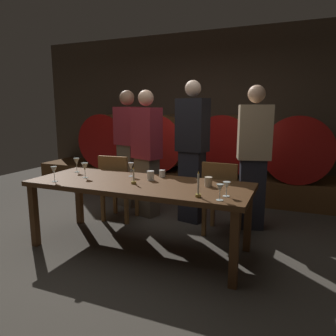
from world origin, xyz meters
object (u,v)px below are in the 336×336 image
Objects in this scene: cup_center at (162,173)px; cup_left at (151,176)px; guest_far_left at (128,148)px; candle_right at (198,190)px; wine_glass_far_left at (77,162)px; wine_glass_right at (220,189)px; guest_center_left at (147,153)px; wine_barrel_far_left at (115,140)px; guest_far_right at (253,157)px; wine_glass_center_right at (131,167)px; cup_right at (208,182)px; wine_barrel_far_right at (298,148)px; dining_table at (139,189)px; wine_barrel_center_left at (165,142)px; wine_glass_left at (54,171)px; wine_barrel_center_right at (227,145)px; guest_center_right at (192,151)px; candle_left at (134,179)px; wine_glass_far_right at (227,186)px; chair_right at (221,195)px; wine_glass_center_left at (85,167)px; chair_left at (117,185)px.

cup_left is at bearing -103.12° from cup_center.
guest_far_left is 7.63× the size of candle_right.
wine_glass_right is (1.85, -0.51, -0.02)m from wine_glass_far_left.
guest_far_left reaches higher than guest_center_left.
guest_far_right reaches higher than wine_barrel_far_left.
cup_right is (0.92, -0.12, -0.06)m from wine_glass_center_right.
wine_barrel_far_right is 0.43× the size of dining_table.
wine_barrel_center_left is 2.70m from wine_glass_left.
guest_center_right is (-0.16, -1.39, 0.05)m from wine_barrel_center_right.
candle_left is (0.71, -2.47, -0.12)m from wine_barrel_center_left.
wine_glass_right is 1.04m from cup_center.
guest_center_right reaches higher than guest_center_left.
wine_glass_right is (0.52, -2.71, -0.07)m from wine_barrel_center_right.
wine_glass_left is at bearing -159.35° from dining_table.
candle_right is (-0.77, -2.68, -0.10)m from wine_barrel_far_right.
wine_barrel_far_right is at bearing 70.92° from cup_right.
chair_right is at bearing 105.17° from wine_glass_far_right.
wine_glass_right is at bearing 156.07° from guest_far_left.
wine_glass_center_right is at bearing -54.10° from wine_barrel_far_left.
cup_right is at bearing 129.30° from guest_center_right.
chair_right is 1.57m from wine_glass_center_left.
wine_glass_far_right is (1.16, -0.41, -0.02)m from wine_glass_center_right.
wine_barrel_far_right is 2.67m from cup_left.
wine_barrel_center_right is 1.12× the size of chair_right.
wine_barrel_center_right is at bearing 80.36° from candle_left.
wine_barrel_far_right is 1.87m from guest_center_right.
candle_left is (-0.73, -0.75, 0.28)m from chair_right.
candle_right is 2.92× the size of cup_center.
wine_glass_far_left is at bearing 102.54° from wine_glass_left.
wine_barrel_far_right is 2.36m from guest_center_left.
wine_glass_far_left is at bearing -137.87° from wine_barrel_far_right.
cup_center is at bearing -123.85° from wine_barrel_far_right.
wine_barrel_far_left is 1.12× the size of chair_left.
guest_far_left reaches higher than wine_barrel_center_left.
wine_glass_far_right is at bearing -10.88° from dining_table.
chair_right is 1.73m from guest_far_left.
chair_right is (2.49, -1.71, -0.40)m from wine_barrel_far_left.
guest_center_left is 1.36m from wine_glass_left.
guest_center_right is (-1.25, -1.39, 0.05)m from wine_barrel_far_right.
chair_left is at bearing 32.77° from guest_center_right.
wine_glass_center_right reaches higher than wine_glass_far_right.
wine_barrel_far_right is 2.59m from guest_far_left.
guest_center_left is (1.38, -1.40, -0.01)m from wine_barrel_far_left.
guest_far_right is 11.15× the size of wine_glass_center_right.
wine_glass_far_left is at bearing 103.93° from guest_far_left.
wine_barrel_center_right reaches higher than wine_glass_center_left.
guest_center_left is 1.42m from cup_right.
wine_barrel_far_left is 3.82m from wine_glass_right.
chair_right reaches higher than cup_right.
candle_right is 1.46× the size of wine_glass_center_right.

